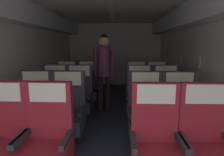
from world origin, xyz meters
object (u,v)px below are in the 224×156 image
Objects in this scene: seat_a_left_window at (2,141)px; seat_b_right_aisle at (179,115)px; seat_b_right_window at (145,115)px; seat_d_right_aisle at (157,88)px; seat_d_right_window at (136,88)px; flight_attendant at (104,64)px; seat_b_left_aisle at (68,113)px; seat_a_left_aisle at (47,142)px; seat_a_right_aisle at (205,145)px; seat_d_left_window at (67,88)px; seat_d_left_aisle at (88,88)px; seat_c_right_aisle at (166,98)px; seat_c_left_aisle at (79,98)px; seat_c_left_window at (55,97)px; seat_a_right_window at (156,145)px; seat_c_right_window at (139,98)px; seat_b_left_window at (35,113)px.

seat_b_right_aisle is (2.08, 0.81, 0.00)m from seat_a_left_window.
seat_d_right_aisle is (0.48, 1.66, 0.00)m from seat_b_right_window.
flight_attendant reaches higher than seat_d_right_window.
seat_b_right_aisle is 1.00× the size of seat_b_right_window.
seat_b_left_aisle is at bearing 59.53° from flight_attendant.
seat_b_right_aisle is (1.60, 0.81, 0.00)m from seat_a_left_aisle.
seat_a_right_aisle is (2.09, -0.00, 0.00)m from seat_a_left_window.
seat_d_left_window is at bearing -179.96° from seat_d_right_aisle.
seat_d_left_aisle is at bearing 89.94° from seat_a_left_aisle.
seat_c_right_aisle is at bearing 59.79° from seat_b_right_window.
seat_c_left_aisle is at bearing -179.24° from seat_c_right_aisle.
seat_d_left_aisle is (0.48, 0.85, 0.00)m from seat_c_left_window.
seat_a_right_window is at bearing -57.29° from seat_d_left_window.
seat_a_left_window and seat_d_right_aisle have the same top height.
seat_a_left_aisle is 1.99m from seat_c_right_window.
seat_c_left_window is (-1.60, 1.66, 0.00)m from seat_a_right_window.
seat_d_left_window is 0.64× the size of flight_attendant.
seat_b_left_window and seat_d_right_window have the same top height.
seat_c_right_aisle is at bearing -59.21° from seat_d_right_window.
seat_b_left_aisle is 1.61m from seat_b_right_aisle.
flight_attendant is (-0.71, -0.30, 0.58)m from seat_d_right_window.
seat_a_right_aisle is 1.00× the size of seat_b_right_window.
seat_c_left_aisle is 1.13m from seat_c_right_window.
seat_b_left_window is 0.94m from seat_c_left_aisle.
seat_d_right_aisle and seat_d_right_window have the same top height.
seat_d_left_aisle is at bearing 178.64° from seat_d_right_window.
seat_c_left_window is (0.01, 0.82, 0.00)m from seat_b_left_window.
seat_d_left_window is at bearing 141.53° from seat_b_right_aisle.
flight_attendant reaches higher than seat_a_left_window.
seat_c_left_aisle is 1.41m from seat_d_right_window.
seat_b_right_aisle and seat_d_left_aisle have the same top height.
seat_a_left_aisle is 1.00× the size of seat_a_right_window.
seat_b_right_window is at bearing 36.06° from seat_a_left_aisle.
seat_a_right_window is at bearing -90.01° from seat_b_right_window.
seat_d_right_aisle is (2.08, 0.00, 0.00)m from seat_d_left_window.
seat_a_left_window is at bearing -153.05° from seat_b_right_window.
seat_b_right_window is 0.98m from seat_c_right_aisle.
seat_b_left_window is 1.00× the size of seat_b_right_aisle.
seat_d_right_window is at bearing -0.24° from seat_d_left_window.
seat_c_right_aisle and seat_d_left_aisle have the same top height.
seat_a_left_window and seat_a_right_window have the same top height.
seat_b_left_aisle is at bearing -134.10° from seat_d_right_aisle.
seat_a_right_aisle is at bearing -89.75° from seat_d_right_aisle.
seat_a_right_window is 1.75m from seat_c_right_aisle.
seat_a_left_aisle is at bearing -122.84° from seat_d_right_aisle.
flight_attendant is at bearing 117.19° from seat_b_right_window.
seat_b_right_aisle and seat_c_right_window have the same top height.
seat_c_right_window is at bearing 36.39° from seat_b_left_aisle.
seat_b_left_window is at bearing 90.90° from seat_a_left_window.
seat_d_left_window is 2.08m from seat_d_right_aisle.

